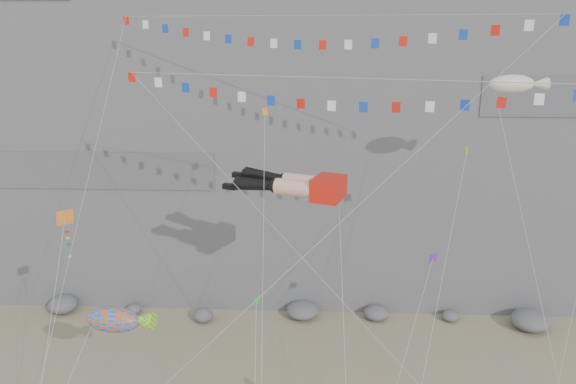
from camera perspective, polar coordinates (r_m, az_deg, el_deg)
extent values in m
cube|color=slate|center=(56.16, 1.99, 18.67)|extent=(80.00, 28.00, 50.00)
cube|color=red|center=(31.63, 4.13, 0.37)|extent=(2.19, 2.55, 1.27)
cylinder|color=tan|center=(31.64, 0.57, 0.42)|extent=(2.34, 1.60, 0.94)
sphere|color=black|center=(32.03, -1.22, 0.62)|extent=(0.86, 0.86, 0.86)
cone|color=black|center=(32.55, -3.28, 0.73)|extent=(2.68, 1.59, 0.88)
cube|color=black|center=(33.37, -5.94, 0.56)|extent=(0.91, 0.63, 0.31)
cylinder|color=tan|center=(32.78, 1.38, 1.01)|extent=(2.34, 1.60, 0.94)
sphere|color=black|center=(33.16, -0.36, 1.20)|extent=(0.86, 0.86, 0.86)
cone|color=black|center=(33.61, -2.37, 1.61)|extent=(2.70, 1.59, 0.94)
cube|color=black|center=(34.35, -4.98, 1.74)|extent=(0.91, 0.63, 0.31)
cylinder|color=gray|center=(28.74, 5.26, -17.20)|extent=(0.03, 0.03, 19.34)
cylinder|color=gray|center=(30.51, -11.50, -5.43)|extent=(0.03, 0.03, 31.03)
cylinder|color=gray|center=(29.98, 15.02, -9.41)|extent=(0.03, 0.03, 23.52)
cylinder|color=gray|center=(30.75, -23.66, -16.82)|extent=(0.03, 0.03, 15.51)
cylinder|color=gray|center=(33.78, 24.70, -8.01)|extent=(0.03, 0.03, 22.72)
cylinder|color=gray|center=(29.33, -2.62, -12.02)|extent=(0.03, 0.03, 24.12)
cylinder|color=gray|center=(30.08, 14.29, -14.22)|extent=(0.03, 0.03, 23.60)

